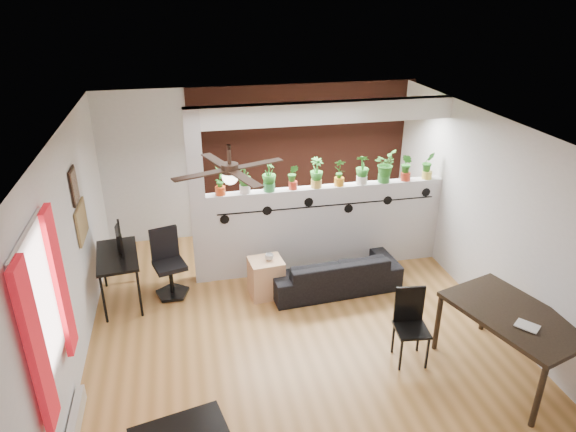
# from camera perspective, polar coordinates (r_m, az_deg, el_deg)

# --- Properties ---
(room_shell) EXTENTS (6.30, 7.10, 2.90)m
(room_shell) POSITION_cam_1_polar(r_m,az_deg,el_deg) (6.12, 1.13, -2.60)
(room_shell) COLOR olive
(room_shell) RESTS_ON ground
(partition_wall) EXTENTS (3.60, 0.18, 1.35)m
(partition_wall) POSITION_cam_1_polar(r_m,az_deg,el_deg) (7.88, 4.27, -1.27)
(partition_wall) COLOR #BCBCC1
(partition_wall) RESTS_ON ground
(ceiling_header) EXTENTS (3.60, 0.18, 0.30)m
(ceiling_header) POSITION_cam_1_polar(r_m,az_deg,el_deg) (7.29, 4.71, 11.41)
(ceiling_header) COLOR silver
(ceiling_header) RESTS_ON room_shell
(pier_column) EXTENTS (0.22, 0.20, 2.60)m
(pier_column) POSITION_cam_1_polar(r_m,az_deg,el_deg) (7.35, -10.04, 1.79)
(pier_column) COLOR #BCBCC1
(pier_column) RESTS_ON ground
(brick_panel) EXTENTS (3.90, 0.05, 2.60)m
(brick_panel) POSITION_cam_1_polar(r_m,az_deg,el_deg) (8.97, 1.78, 6.32)
(brick_panel) COLOR #9B422D
(brick_panel) RESTS_ON ground
(vine_decal) EXTENTS (3.31, 0.01, 0.30)m
(vine_decal) POSITION_cam_1_polar(r_m,az_deg,el_deg) (7.63, 4.56, 1.17)
(vine_decal) COLOR black
(vine_decal) RESTS_ON partition_wall
(window_assembly) EXTENTS (0.09, 1.30, 1.55)m
(window_assembly) POSITION_cam_1_polar(r_m,az_deg,el_deg) (5.01, -25.46, -9.10)
(window_assembly) COLOR white
(window_assembly) RESTS_ON room_shell
(baseboard_heater) EXTENTS (0.08, 1.00, 0.18)m
(baseboard_heater) POSITION_cam_1_polar(r_m,az_deg,el_deg) (5.86, -22.67, -20.83)
(baseboard_heater) COLOR beige
(baseboard_heater) RESTS_ON ground
(corkboard) EXTENTS (0.03, 0.60, 0.45)m
(corkboard) POSITION_cam_1_polar(r_m,az_deg,el_deg) (6.95, -21.95, -0.60)
(corkboard) COLOR olive
(corkboard) RESTS_ON room_shell
(framed_art) EXTENTS (0.03, 0.34, 0.44)m
(framed_art) POSITION_cam_1_polar(r_m,az_deg,el_deg) (6.72, -22.69, 3.09)
(framed_art) COLOR #8C7259
(framed_art) RESTS_ON room_shell
(ceiling_fan) EXTENTS (1.19, 1.19, 0.43)m
(ceiling_fan) POSITION_cam_1_polar(r_m,az_deg,el_deg) (5.33, -6.48, 4.92)
(ceiling_fan) COLOR black
(ceiling_fan) RESTS_ON room_shell
(potted_plant_0) EXTENTS (0.22, 0.25, 0.41)m
(potted_plant_0) POSITION_cam_1_polar(r_m,az_deg,el_deg) (7.27, -7.59, 3.97)
(potted_plant_0) COLOR #D14518
(potted_plant_0) RESTS_ON partition_wall
(potted_plant_1) EXTENTS (0.24, 0.27, 0.43)m
(potted_plant_1) POSITION_cam_1_polar(r_m,az_deg,el_deg) (7.30, -4.85, 4.26)
(potted_plant_1) COLOR white
(potted_plant_1) RESTS_ON partition_wall
(potted_plant_2) EXTENTS (0.22, 0.26, 0.46)m
(potted_plant_2) POSITION_cam_1_polar(r_m,az_deg,el_deg) (7.34, -2.12, 4.57)
(potted_plant_2) COLOR #318745
(potted_plant_2) RESTS_ON partition_wall
(potted_plant_3) EXTENTS (0.23, 0.21, 0.37)m
(potted_plant_3) POSITION_cam_1_polar(r_m,az_deg,el_deg) (7.42, 0.56, 4.46)
(potted_plant_3) COLOR red
(potted_plant_3) RESTS_ON partition_wall
(potted_plant_4) EXTENTS (0.27, 0.24, 0.45)m
(potted_plant_4) POSITION_cam_1_polar(r_m,az_deg,el_deg) (7.49, 3.19, 4.91)
(potted_plant_4) COLOR gold
(potted_plant_4) RESTS_ON partition_wall
(potted_plant_5) EXTENTS (0.24, 0.21, 0.41)m
(potted_plant_5) POSITION_cam_1_polar(r_m,az_deg,el_deg) (7.59, 5.76, 4.95)
(potted_plant_5) COLOR orange
(potted_plant_5) RESTS_ON partition_wall
(potted_plant_6) EXTENTS (0.28, 0.25, 0.44)m
(potted_plant_6) POSITION_cam_1_polar(r_m,az_deg,el_deg) (7.70, 8.27, 5.23)
(potted_plant_6) COLOR white
(potted_plant_6) RESTS_ON partition_wall
(potted_plant_7) EXTENTS (0.30, 0.32, 0.48)m
(potted_plant_7) POSITION_cam_1_polar(r_m,az_deg,el_deg) (7.81, 10.71, 5.50)
(potted_plant_7) COLOR #2F8130
(potted_plant_7) RESTS_ON partition_wall
(potted_plant_8) EXTENTS (0.21, 0.24, 0.42)m
(potted_plant_8) POSITION_cam_1_polar(r_m,az_deg,el_deg) (7.96, 13.03, 5.40)
(potted_plant_8) COLOR red
(potted_plant_8) RESTS_ON partition_wall
(potted_plant_9) EXTENTS (0.23, 0.19, 0.43)m
(potted_plant_9) POSITION_cam_1_polar(r_m,az_deg,el_deg) (8.11, 15.30, 5.55)
(potted_plant_9) COLOR #D6C14B
(potted_plant_9) RESTS_ON partition_wall
(sofa) EXTENTS (1.82, 0.82, 0.52)m
(sofa) POSITION_cam_1_polar(r_m,az_deg,el_deg) (7.51, 5.11, -6.27)
(sofa) COLOR black
(sofa) RESTS_ON ground
(cube_shelf) EXTENTS (0.50, 0.45, 0.56)m
(cube_shelf) POSITION_cam_1_polar(r_m,az_deg,el_deg) (7.32, -2.44, -6.85)
(cube_shelf) COLOR tan
(cube_shelf) RESTS_ON ground
(cup) EXTENTS (0.14, 0.14, 0.09)m
(cup) POSITION_cam_1_polar(r_m,az_deg,el_deg) (7.17, -2.09, -4.57)
(cup) COLOR gray
(cup) RESTS_ON cube_shelf
(computer_desk) EXTENTS (0.64, 1.07, 0.73)m
(computer_desk) POSITION_cam_1_polar(r_m,az_deg,el_deg) (7.37, -18.42, -4.56)
(computer_desk) COLOR black
(computer_desk) RESTS_ON ground
(monitor) EXTENTS (0.32, 0.10, 0.18)m
(monitor) POSITION_cam_1_polar(r_m,az_deg,el_deg) (7.43, -18.49, -2.92)
(monitor) COLOR black
(monitor) RESTS_ON computer_desk
(office_chair) EXTENTS (0.51, 0.51, 0.97)m
(office_chair) POSITION_cam_1_polar(r_m,az_deg,el_deg) (7.46, -13.09, -5.56)
(office_chair) COLOR black
(office_chair) RESTS_ON ground
(dining_table) EXTENTS (1.27, 1.66, 0.80)m
(dining_table) POSITION_cam_1_polar(r_m,az_deg,el_deg) (6.25, 23.82, -10.50)
(dining_table) COLOR black
(dining_table) RESTS_ON ground
(book) EXTENTS (0.28, 0.29, 0.02)m
(book) POSITION_cam_1_polar(r_m,az_deg,el_deg) (5.95, 24.80, -11.44)
(book) COLOR gray
(book) RESTS_ON dining_table
(folding_chair) EXTENTS (0.41, 0.41, 0.91)m
(folding_chair) POSITION_cam_1_polar(r_m,az_deg,el_deg) (6.23, 13.43, -10.98)
(folding_chair) COLOR black
(folding_chair) RESTS_ON ground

